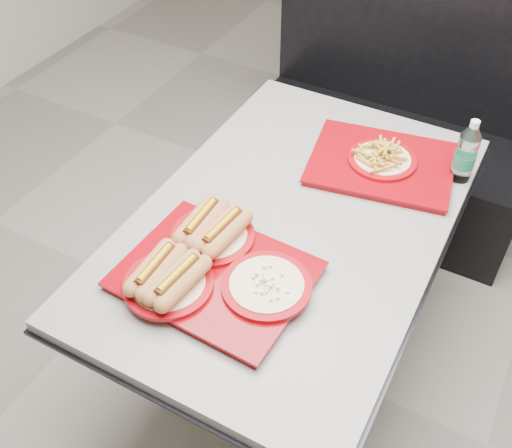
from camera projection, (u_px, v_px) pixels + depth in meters
The scene contains 6 objects.
ground at pixel (285, 354), 2.39m from camera, with size 6.00×6.00×0.00m, color gray.
diner_table at pixel (291, 254), 1.99m from camera, with size 0.92×1.42×0.75m.
booth_bench at pixel (391, 130), 2.81m from camera, with size 1.30×0.57×1.35m.
tray_near at pixel (210, 266), 1.67m from camera, with size 0.54×0.46×0.11m.
tray_far at pixel (382, 161), 2.03m from camera, with size 0.53×0.45×0.09m.
water_bottle at pixel (466, 154), 1.94m from camera, with size 0.07×0.07×0.23m.
Camera 1 is at (0.54, -1.25, 2.04)m, focal length 42.00 mm.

